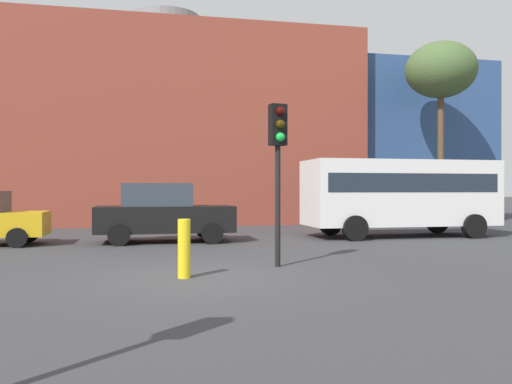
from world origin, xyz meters
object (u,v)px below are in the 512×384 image
object	(u,v)px
traffic_light_island	(278,147)
bare_tree_0	(441,72)
parked_car_2	(163,213)
bollard_yellow_0	(184,249)
white_bus	(400,191)

from	to	relation	value
traffic_light_island	bare_tree_0	distance (m)	16.10
traffic_light_island	bare_tree_0	bearing A→B (deg)	126.73
bare_tree_0	parked_car_2	bearing A→B (deg)	-158.74
traffic_light_island	bollard_yellow_0	world-z (taller)	traffic_light_island
parked_car_2	bare_tree_0	bearing A→B (deg)	21.26
bare_tree_0	white_bus	bearing A→B (deg)	-133.56
parked_car_2	traffic_light_island	xyz separation A→B (m)	(2.26, -6.05, 1.68)
white_bus	bare_tree_0	bearing A→B (deg)	46.44
parked_car_2	white_bus	xyz separation A→B (m)	(8.40, 0.23, 0.68)
parked_car_2	bollard_yellow_0	size ratio (longest dim) A/B	3.88
bare_tree_0	bollard_yellow_0	distance (m)	18.89
bare_tree_0	traffic_light_island	bearing A→B (deg)	-134.00
traffic_light_island	bare_tree_0	world-z (taller)	bare_tree_0
white_bus	bollard_yellow_0	world-z (taller)	white_bus
white_bus	parked_car_2	bearing A→B (deg)	-178.42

